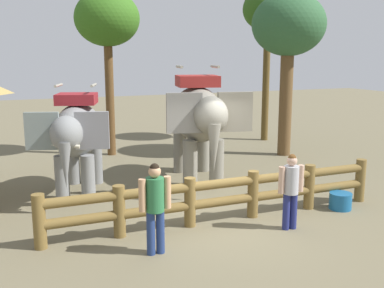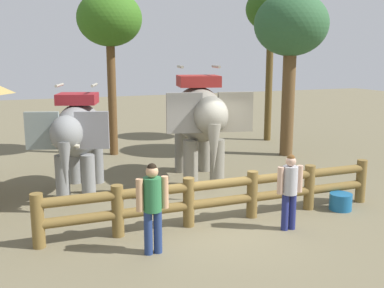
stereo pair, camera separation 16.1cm
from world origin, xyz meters
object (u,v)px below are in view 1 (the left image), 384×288
log_fence (222,195)px  elephant_center (199,117)px  tree_far_left (268,13)px  tree_far_right (107,21)px  feed_bucket (340,201)px  tourist_man_in_blue (155,202)px  tourist_woman_in_black (291,186)px  tree_back_center (289,29)px  elephant_near_left (77,134)px

log_fence → elephant_center: (0.80, 3.11, 1.23)m
tree_far_left → tree_far_right: (-6.59, -0.35, -0.52)m
tree_far_right → feed_bucket: (3.61, -7.87, -4.46)m
tourist_man_in_blue → tree_far_right: (1.13, 8.52, 3.68)m
log_fence → tourist_man_in_blue: size_ratio=4.58×
tourist_woman_in_black → feed_bucket: bearing=17.7°
elephant_center → tree_back_center: tree_back_center is taller
tourist_woman_in_black → tree_far_left: tree_far_left is taller
elephant_center → tourist_woman_in_black: elephant_center is taller
log_fence → elephant_center: elephant_center is taller
tourist_man_in_blue → elephant_near_left: bearing=99.3°
elephant_near_left → feed_bucket: bearing=-33.2°
tourist_woman_in_black → tourist_man_in_blue: (-2.93, -0.07, 0.06)m
elephant_center → tree_far_left: size_ratio=0.63×
log_fence → tourist_man_in_blue: 2.12m
tourist_woman_in_black → tree_back_center: tree_back_center is taller
log_fence → tree_far_right: size_ratio=1.36×
tree_far_right → elephant_near_left: bearing=-112.9°
elephant_near_left → tree_back_center: bearing=14.2°
tree_back_center → feed_bucket: tree_back_center is taller
elephant_center → tree_far_left: bearing=43.1°
elephant_near_left → tree_far_left: tree_far_left is taller
elephant_near_left → tree_far_left: (8.42, 4.67, 3.59)m
tree_back_center → tree_far_right: bearing=157.2°
elephant_near_left → tourist_woman_in_black: (3.62, -4.14, -0.67)m
elephant_center → elephant_near_left: bearing=178.4°
elephant_near_left → feed_bucket: size_ratio=6.53×
tourist_woman_in_black → feed_bucket: (1.81, 0.58, -0.73)m
elephant_near_left → tree_back_center: (7.54, 1.91, 2.83)m
tourist_man_in_blue → tree_far_left: bearing=49.0°
elephant_near_left → tourist_woman_in_black: 5.54m
log_fence → tourist_man_in_blue: bearing=-151.4°
feed_bucket → tourist_woman_in_black: bearing=-162.3°
tourist_woman_in_black → tree_back_center: bearing=57.1°
tourist_woman_in_black → tree_far_right: tree_far_right is taller
tree_far_left → tree_far_right: 6.62m
log_fence → feed_bucket: (2.91, -0.35, -0.41)m
tree_far_right → tourist_man_in_blue: bearing=-97.6°
elephant_center → tourist_woman_in_black: 4.16m
tree_far_left → tree_back_center: 2.99m
tree_back_center → elephant_center: bearing=-154.5°
tourist_woman_in_black → elephant_near_left: bearing=131.2°
tourist_man_in_blue → tree_back_center: 9.80m
tourist_woman_in_black → log_fence: bearing=139.6°
tourist_man_in_blue → tree_back_center: (6.85, 6.12, 3.44)m
elephant_center → tourist_man_in_blue: 4.96m
feed_bucket → tree_far_right: bearing=114.6°
feed_bucket → tree_far_left: bearing=70.1°
tourist_woman_in_black → tree_back_center: size_ratio=0.28×
log_fence → tourist_woman_in_black: (1.09, -0.93, 0.32)m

